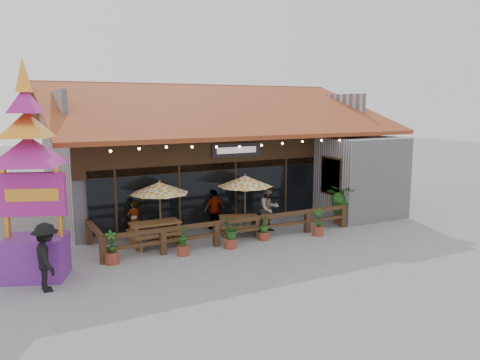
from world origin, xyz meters
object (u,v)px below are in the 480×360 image
picnic_table_left (155,229)px  thai_sign_tower (29,157)px  umbrella_right (245,181)px  pedestrian (46,257)px  tropical_plant (342,197)px  picnic_table_right (239,222)px  umbrella_left (160,188)px

picnic_table_left → thai_sign_tower: thai_sign_tower is taller
umbrella_right → pedestrian: size_ratio=1.43×
tropical_plant → thai_sign_tower: bearing=-176.2°
umbrella_right → thai_sign_tower: (-7.84, -1.63, 1.53)m
picnic_table_right → umbrella_left: bearing=172.4°
pedestrian → tropical_plant: bearing=-85.1°
umbrella_right → tropical_plant: bearing=-10.9°
picnic_table_left → thai_sign_tower: 5.32m
picnic_table_right → picnic_table_left: bearing=177.7°
pedestrian → umbrella_left: bearing=-59.0°
picnic_table_left → tropical_plant: bearing=-5.5°
picnic_table_left → pedestrian: (-3.92, -2.73, 0.37)m
umbrella_right → picnic_table_left: umbrella_right is taller
thai_sign_tower → tropical_plant: 12.34m
thai_sign_tower → picnic_table_right: bearing=10.9°
thai_sign_tower → pedestrian: (0.18, -1.16, -2.64)m
thai_sign_tower → umbrella_right: bearing=11.7°
umbrella_left → picnic_table_right: 3.45m
umbrella_right → tropical_plant: size_ratio=1.34×
umbrella_left → thai_sign_tower: 5.02m
umbrella_left → picnic_table_right: umbrella_left is taller
picnic_table_left → umbrella_right: bearing=0.9°
tropical_plant → picnic_table_right: bearing=172.3°
umbrella_right → tropical_plant: 4.40m
picnic_table_left → tropical_plant: (7.97, -0.76, 0.58)m
umbrella_right → thai_sign_tower: 8.15m
umbrella_left → pedestrian: bearing=-144.5°
tropical_plant → pedestrian: bearing=-170.6°
picnic_table_right → thai_sign_tower: 8.20m
umbrella_left → tropical_plant: bearing=-7.7°
umbrella_left → umbrella_right: size_ratio=0.90×
thai_sign_tower → pedestrian: thai_sign_tower is taller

